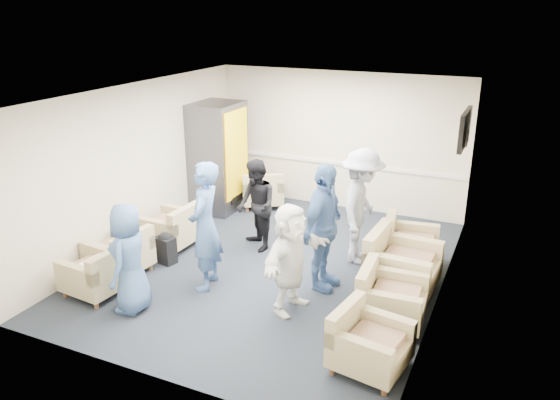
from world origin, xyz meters
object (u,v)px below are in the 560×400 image
at_px(armchair_left_mid, 121,255).
at_px(armchair_right_midnear, 388,300).
at_px(armchair_right_near, 366,344).
at_px(person_front_right, 291,258).
at_px(armchair_right_far, 407,247).
at_px(armchair_right_midfar, 398,266).
at_px(armchair_left_near, 99,275).
at_px(armchair_corner, 262,191).
at_px(vending_machine, 218,157).
at_px(person_back_left, 256,206).
at_px(armchair_left_far, 173,229).
at_px(person_mid_right, 323,228).
at_px(person_front_left, 129,258).
at_px(person_mid_left, 205,226).
at_px(person_back_right, 361,207).

relative_size(armchair_left_mid, armchair_right_midnear, 1.01).
distance_m(armchair_right_near, person_front_right, 1.58).
distance_m(armchair_right_near, armchair_right_far, 2.74).
distance_m(armchair_left_mid, armchair_right_midfar, 4.11).
height_order(armchair_left_near, armchair_right_midnear, armchair_right_midnear).
relative_size(armchair_left_mid, armchair_corner, 0.79).
distance_m(vending_machine, person_back_left, 2.10).
xyz_separation_m(armchair_left_far, armchair_right_midnear, (3.85, -0.80, 0.00)).
distance_m(armchair_right_midnear, person_mid_right, 1.35).
bearing_deg(armchair_corner, person_front_right, 90.35).
xyz_separation_m(armchair_right_midnear, armchair_right_midfar, (-0.08, 0.91, 0.05)).
distance_m(vending_machine, person_front_right, 4.10).
bearing_deg(armchair_left_mid, armchair_left_far, 179.91).
distance_m(armchair_right_far, person_front_left, 4.16).
xyz_separation_m(armchair_left_near, person_mid_left, (1.26, 0.83, 0.63)).
xyz_separation_m(armchair_left_mid, vending_machine, (-0.11, 3.07, 0.75)).
relative_size(armchair_right_far, vending_machine, 0.44).
distance_m(armchair_right_midnear, vending_machine, 4.97).
xyz_separation_m(armchair_left_mid, person_mid_right, (2.90, 0.88, 0.61)).
relative_size(armchair_corner, person_front_right, 0.73).
xyz_separation_m(armchair_right_far, vending_machine, (-3.97, 1.02, 0.74)).
relative_size(armchair_left_near, armchair_right_far, 0.90).
xyz_separation_m(armchair_right_far, person_back_right, (-0.73, -0.11, 0.59)).
bearing_deg(armchair_left_far, person_front_left, 22.51).
height_order(armchair_right_far, person_mid_left, person_mid_left).
height_order(armchair_left_mid, person_front_left, person_front_left).
xyz_separation_m(person_back_left, person_front_right, (1.28, -1.55, -0.01)).
distance_m(person_mid_left, person_back_left, 1.48).
bearing_deg(person_front_left, person_front_right, 101.82).
xyz_separation_m(armchair_right_midfar, person_mid_right, (-1.01, -0.37, 0.55)).
height_order(armchair_left_near, armchair_left_far, armchair_left_far).
bearing_deg(armchair_left_far, person_front_right, 71.60).
xyz_separation_m(armchair_left_mid, armchair_left_far, (0.13, 1.14, 0.01)).
bearing_deg(person_mid_right, person_front_left, 131.87).
xyz_separation_m(armchair_left_far, person_front_right, (2.59, -1.01, 0.43)).
distance_m(armchair_left_mid, armchair_corner, 3.58).
relative_size(armchair_right_midnear, person_back_left, 0.56).
xyz_separation_m(person_mid_right, person_front_right, (-0.17, -0.75, -0.18)).
distance_m(armchair_left_near, person_back_left, 2.69).
bearing_deg(vending_machine, armchair_right_near, -42.44).
bearing_deg(person_front_right, person_back_left, 50.41).
distance_m(armchair_right_near, vending_machine, 5.62).
relative_size(armchair_left_near, person_back_right, 0.45).
bearing_deg(person_mid_right, person_back_left, 65.43).
relative_size(armchair_right_near, armchair_right_midnear, 1.02).
xyz_separation_m(armchair_corner, vending_machine, (-0.73, -0.45, 0.74)).
height_order(armchair_left_far, vending_machine, vending_machine).
bearing_deg(vending_machine, person_back_left, -42.10).
relative_size(armchair_right_far, person_mid_right, 0.50).
xyz_separation_m(armchair_right_near, person_back_right, (-0.87, 2.62, 0.61)).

